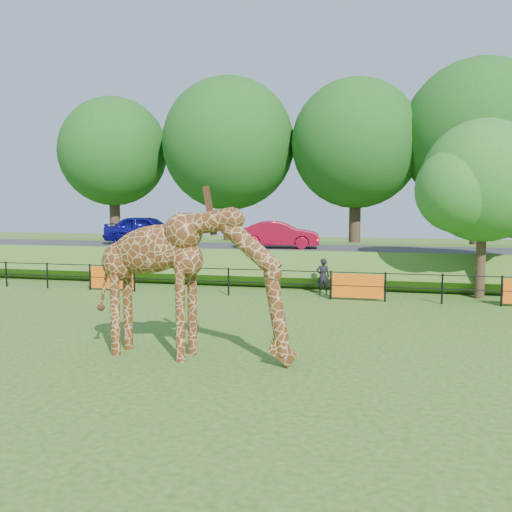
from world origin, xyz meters
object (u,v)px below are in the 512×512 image
(giraffe, at_px, (192,283))
(visitor, at_px, (323,276))
(car_red, at_px, (279,235))
(car_blue, at_px, (147,230))
(tree_east, at_px, (486,186))

(giraffe, height_order, visitor, giraffe)
(car_red, distance_m, visitor, 5.60)
(giraffe, height_order, car_blue, giraffe)
(car_blue, distance_m, car_red, 7.20)
(car_blue, xyz_separation_m, tree_east, (15.90, -4.86, 2.10))
(giraffe, bearing_deg, car_blue, 122.40)
(giraffe, relative_size, visitor, 3.48)
(car_blue, height_order, tree_east, tree_east)
(visitor, bearing_deg, car_blue, -42.31)
(car_red, relative_size, tree_east, 0.58)
(car_blue, relative_size, visitor, 3.10)
(car_red, xyz_separation_m, visitor, (2.71, -4.71, -1.35))
(giraffe, bearing_deg, car_red, 97.99)
(giraffe, bearing_deg, visitor, 83.97)
(giraffe, bearing_deg, tree_east, 57.64)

